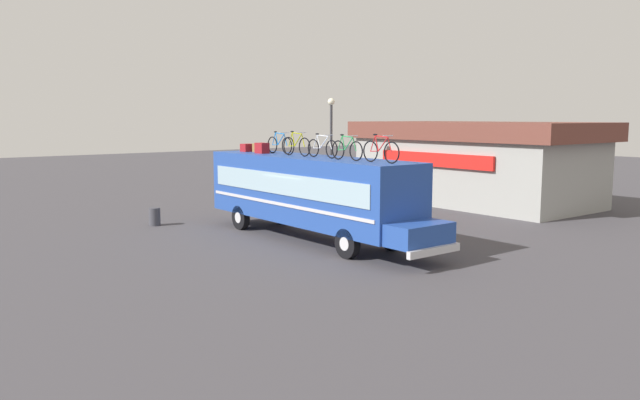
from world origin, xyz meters
TOP-DOWN VIEW (x-y plane):
  - ground_plane at (0.00, 0.00)m, footprint 120.00×120.00m
  - bus at (0.16, 0.00)m, footprint 11.90×2.44m
  - luggage_bag_1 at (-4.36, -0.02)m, footprint 0.47×0.48m
  - luggage_bag_2 at (-3.59, 0.13)m, footprint 0.69×0.35m
  - luggage_bag_3 at (-2.82, -0.25)m, footprint 0.56×0.39m
  - rooftop_bicycle_1 at (-2.11, 0.14)m, footprint 1.75×0.44m
  - rooftop_bicycle_2 at (-0.53, -0.13)m, footprint 1.77×0.44m
  - rooftop_bicycle_3 at (0.95, -0.03)m, footprint 1.77×0.44m
  - rooftop_bicycle_4 at (2.57, -0.21)m, footprint 1.65×0.44m
  - rooftop_bicycle_5 at (4.16, -0.09)m, footprint 1.73×0.44m
  - roadside_building at (-2.66, 13.40)m, footprint 13.43×6.80m
  - trash_bin at (-6.42, -3.52)m, footprint 0.49×0.49m
  - street_lamp at (-6.98, 6.80)m, footprint 0.37×0.37m

SIDE VIEW (x-z plane):
  - ground_plane at x=0.00m, z-range 0.00..0.00m
  - trash_bin at x=-6.42m, z-range 0.00..0.78m
  - bus at x=0.16m, z-range 0.29..3.48m
  - roadside_building at x=-2.66m, z-range 0.06..4.48m
  - luggage_bag_1 at x=-4.36m, z-range 3.19..3.53m
  - luggage_bag_2 at x=-3.59m, z-range 3.19..3.56m
  - luggage_bag_3 at x=-2.82m, z-range 3.19..3.63m
  - rooftop_bicycle_3 at x=0.95m, z-range 3.12..4.02m
  - rooftop_bicycle_4 at x=2.57m, z-range 3.12..4.03m
  - rooftop_bicycle_1 at x=-2.11m, z-range 3.12..4.04m
  - rooftop_bicycle_5 at x=4.16m, z-range 3.11..4.06m
  - rooftop_bicycle_2 at x=-0.53m, z-range 3.11..4.07m
  - street_lamp at x=-6.98m, z-range 0.78..6.46m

